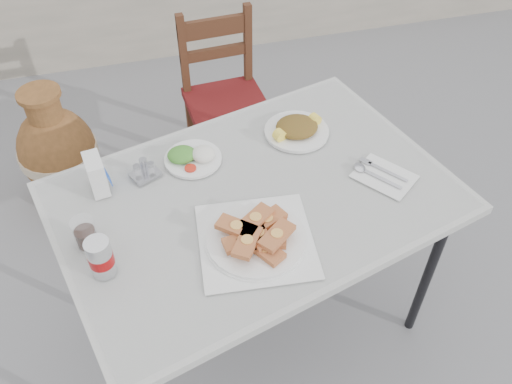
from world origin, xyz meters
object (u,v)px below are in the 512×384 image
object	(u,v)px
pide_plate	(256,234)
napkin_holder	(96,174)
salad_rice_plate	(192,156)
condiment_caddy	(145,171)
cafe_table	(255,205)
chair	(225,99)
cola_glass	(85,234)
terracotta_urn	(58,152)
salad_chopped_plate	(297,129)
soda_can	(101,257)

from	to	relation	value
pide_plate	napkin_holder	bearing A→B (deg)	141.41
salad_rice_plate	condiment_caddy	size ratio (longest dim) A/B	1.74
cafe_table	salad_rice_plate	xyz separation A→B (m)	(-0.18, 0.23, 0.08)
salad_rice_plate	chair	bearing A→B (deg)	70.42
cafe_table	chair	distance (m)	1.12
cafe_table	salad_rice_plate	bearing A→B (deg)	127.96
cola_glass	terracotta_urn	size ratio (longest dim) A/B	0.15
salad_chopped_plate	chair	bearing A→B (deg)	99.34
condiment_caddy	salad_chopped_plate	bearing A→B (deg)	8.81
chair	terracotta_urn	bearing A→B (deg)	178.48
soda_can	chair	distance (m)	1.50
salad_rice_plate	soda_can	xyz separation A→B (m)	(-0.35, -0.44, 0.05)
soda_can	napkin_holder	size ratio (longest dim) A/B	1.02
pide_plate	soda_can	distance (m)	0.49
salad_chopped_plate	terracotta_urn	distance (m)	1.39
terracotta_urn	salad_chopped_plate	bearing A→B (deg)	-36.08
cafe_table	salad_chopped_plate	bearing A→B (deg)	49.23
condiment_caddy	chair	world-z (taller)	chair
salad_rice_plate	chair	xyz separation A→B (m)	(0.30, 0.84, -0.38)
pide_plate	terracotta_urn	size ratio (longest dim) A/B	0.57
soda_can	terracotta_urn	size ratio (longest dim) A/B	0.20
condiment_caddy	chair	bearing A→B (deg)	61.46
napkin_holder	cola_glass	bearing A→B (deg)	-110.78
pide_plate	cola_glass	bearing A→B (deg)	166.11
condiment_caddy	chair	distance (m)	1.08
cafe_table	soda_can	bearing A→B (deg)	-159.11
salad_chopped_plate	terracotta_urn	world-z (taller)	salad_chopped_plate
soda_can	cola_glass	world-z (taller)	soda_can
napkin_holder	terracotta_urn	size ratio (longest dim) A/B	0.19
salad_rice_plate	terracotta_urn	size ratio (longest dim) A/B	0.31
salad_chopped_plate	cola_glass	distance (m)	0.91
napkin_holder	pide_plate	bearing A→B (deg)	-47.32
soda_can	condiment_caddy	size ratio (longest dim) A/B	1.11
soda_can	condiment_caddy	bearing A→B (deg)	66.44
cola_glass	chair	world-z (taller)	cola_glass
salad_rice_plate	cola_glass	distance (m)	0.51
napkin_holder	chair	distance (m)	1.19
napkin_holder	chair	size ratio (longest dim) A/B	0.15
cola_glass	condiment_caddy	xyz separation A→B (m)	(0.22, 0.27, -0.02)
soda_can	terracotta_urn	bearing A→B (deg)	101.59
salad_rice_plate	salad_chopped_plate	size ratio (longest dim) A/B	0.84
salad_rice_plate	soda_can	distance (m)	0.57
pide_plate	condiment_caddy	distance (m)	0.51
cafe_table	cola_glass	bearing A→B (deg)	-172.35
pide_plate	salad_chopped_plate	bearing A→B (deg)	58.85
salad_rice_plate	condiment_caddy	bearing A→B (deg)	-167.16
cafe_table	napkin_holder	size ratio (longest dim) A/B	11.53
cafe_table	terracotta_urn	xyz separation A→B (m)	(-0.79, 1.04, -0.45)
condiment_caddy	napkin_holder	bearing A→B (deg)	-172.52
terracotta_urn	napkin_holder	bearing A→B (deg)	-73.16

